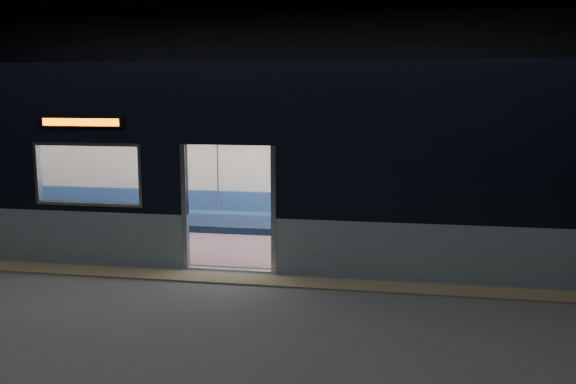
# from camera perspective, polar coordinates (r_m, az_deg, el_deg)

# --- Properties ---
(station_floor) EXTENTS (24.00, 14.00, 0.01)m
(station_floor) POSITION_cam_1_polar(r_m,az_deg,el_deg) (9.10, -7.26, -9.15)
(station_floor) COLOR #47494C
(station_floor) RESTS_ON ground
(station_envelope) EXTENTS (24.00, 14.00, 5.00)m
(station_envelope) POSITION_cam_1_polar(r_m,az_deg,el_deg) (8.69, -7.76, 14.50)
(station_envelope) COLOR black
(station_envelope) RESTS_ON station_floor
(tactile_strip) EXTENTS (22.80, 0.50, 0.03)m
(tactile_strip) POSITION_cam_1_polar(r_m,az_deg,el_deg) (9.60, -6.28, -8.03)
(tactile_strip) COLOR #8C7F59
(tactile_strip) RESTS_ON station_floor
(metro_car) EXTENTS (18.00, 3.04, 3.35)m
(metro_car) POSITION_cam_1_polar(r_m,az_deg,el_deg) (11.14, -3.56, 4.01)
(metro_car) COLOR #899BA4
(metro_car) RESTS_ON station_floor
(passenger) EXTENTS (0.43, 0.69, 1.34)m
(passenger) POSITION_cam_1_polar(r_m,az_deg,el_deg) (12.06, 17.37, -1.08)
(passenger) COLOR black
(passenger) RESTS_ON metro_car
(handbag) EXTENTS (0.33, 0.30, 0.14)m
(handbag) POSITION_cam_1_polar(r_m,az_deg,el_deg) (11.87, 17.38, -1.79)
(handbag) COLOR black
(handbag) RESTS_ON passenger
(transit_map) EXTENTS (1.01, 0.03, 0.65)m
(transit_map) POSITION_cam_1_polar(r_m,az_deg,el_deg) (12.33, 0.94, 2.80)
(transit_map) COLOR white
(transit_map) RESTS_ON metro_car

